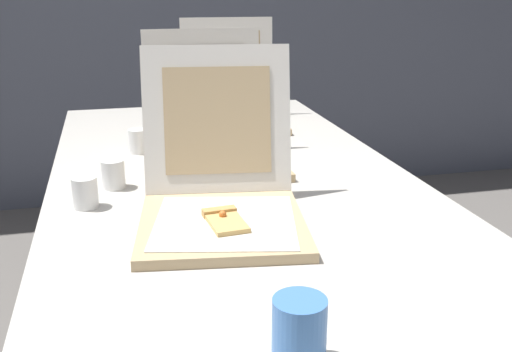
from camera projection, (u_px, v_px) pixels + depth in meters
The scene contains 8 objects.
table at pixel (235, 197), 1.59m from camera, with size 0.96×2.02×0.73m.
pizza_box_front at pixel (221, 199), 1.29m from camera, with size 0.41×0.47×0.36m.
pizza_box_middle at pixel (214, 146), 1.69m from camera, with size 0.36×0.38×0.37m.
pizza_box_back at pixel (233, 109), 2.17m from camera, with size 0.37×0.40×0.37m.
cup_white_near_center at pixel (85, 193), 1.38m from camera, with size 0.06×0.06×0.07m, color white.
cup_white_mid at pixel (113, 174), 1.51m from camera, with size 0.06×0.06×0.07m, color white.
cup_white_far at pixel (138, 141), 1.81m from camera, with size 0.06×0.06×0.07m, color white.
cup_printed_front at pixel (299, 333), 0.81m from camera, with size 0.08×0.08×0.10m, color #477FCC.
Camera 1 is at (-0.30, -0.90, 1.24)m, focal length 41.73 mm.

